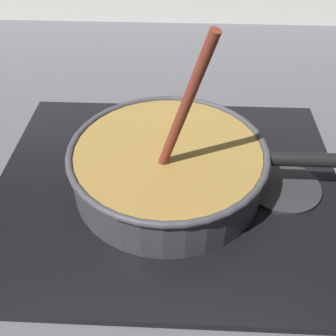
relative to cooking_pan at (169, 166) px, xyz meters
The scene contains 5 objects.
ground 0.18m from the cooking_pan, 154.22° to the right, with size 2.40×1.60×0.04m, color #4C4C51.
hob_plate 0.05m from the cooking_pan, behind, with size 0.56×0.48×0.01m, color black.
burner_ring 0.04m from the cooking_pan, behind, with size 0.17×0.17×0.01m, color #592D0C.
spare_burner 0.19m from the cooking_pan, ahead, with size 0.12×0.12×0.01m, color #262628.
cooking_pan is the anchor object (origin of this frame).
Camera 1 is at (0.17, -0.41, 0.47)m, focal length 43.64 mm.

